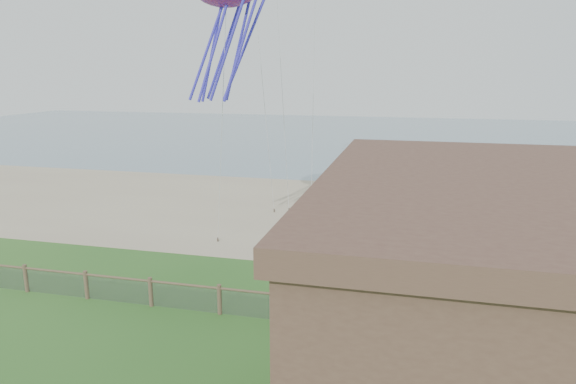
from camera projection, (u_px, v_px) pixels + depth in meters
The scene contains 4 objects.
sand_beach at pixel (304, 211), 35.57m from camera, with size 72.00×20.00×0.02m, color tan.
ocean at pixel (365, 136), 77.17m from camera, with size 160.00×68.00×0.02m, color slate.
chainlink_fence at pixel (220, 301), 20.32m from camera, with size 36.20×0.20×1.25m, color #4F3B2C, non-canonical shape.
octopus_kite at pixel (227, 19), 23.16m from camera, with size 3.71×2.62×7.63m, color #FE2843, non-canonical shape.
Camera 1 is at (7.11, -11.60, 9.42)m, focal length 32.00 mm.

